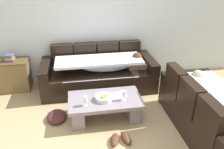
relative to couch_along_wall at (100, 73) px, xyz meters
The scene contains 13 objects.
ground_plane 1.66m from the couch_along_wall, 91.80° to the right, with size 14.00×14.00×0.00m, color tan.
back_wall 1.15m from the couch_along_wall, 95.54° to the left, with size 9.00×0.10×2.70m, color silver.
couch_along_wall is the anchor object (origin of this frame).
couch_near_window 2.21m from the couch_along_wall, 48.42° to the right, with size 0.92×1.92×0.88m.
coffee_table 1.07m from the couch_along_wall, 92.55° to the right, with size 1.20×0.68×0.38m.
fruit_bowl 1.11m from the couch_along_wall, 94.02° to the right, with size 0.28×0.28×0.10m.
wine_glass_near_left 1.29m from the couch_along_wall, 107.15° to the right, with size 0.07×0.07×0.17m.
wine_glass_near_right 1.20m from the couch_along_wall, 78.14° to the right, with size 0.07×0.07×0.17m.
open_magazine 1.03m from the couch_along_wall, 80.38° to the right, with size 0.28×0.21×0.01m, color white.
side_cabinet 1.81m from the couch_along_wall, behind, with size 0.72×0.44×0.64m.
book_stack_on_cabinet 1.82m from the couch_along_wall, behind, with size 0.17×0.21×0.14m.
pair_of_shoes 1.71m from the couch_along_wall, 86.97° to the right, with size 0.35×0.30×0.09m.
crumpled_garment 1.34m from the couch_along_wall, 131.21° to the right, with size 0.40×0.32×0.12m, color #4C2323.
Camera 1 is at (-0.40, -2.56, 2.35)m, focal length 36.06 mm.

